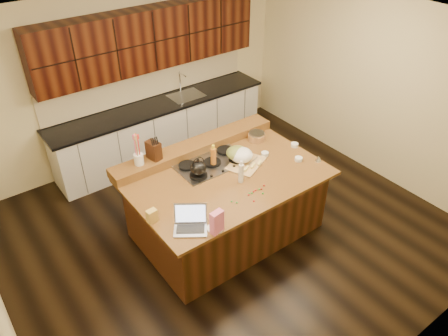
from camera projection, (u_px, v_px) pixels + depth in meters
room at (227, 146)px, 5.16m from camera, size 5.52×5.02×2.72m
island at (226, 204)px, 5.66m from camera, size 2.40×1.60×0.92m
back_ledge at (195, 147)px, 5.83m from camera, size 2.40×0.30×0.12m
cooktop at (212, 163)px, 5.59m from camera, size 0.92×0.52×0.05m
back_counter at (158, 100)px, 6.98m from camera, size 3.70×0.66×2.40m
kettle at (198, 168)px, 5.29m from camera, size 0.24×0.24×0.18m
green_bowl at (237, 153)px, 5.59m from camera, size 0.30×0.30×0.16m
laptop at (191, 222)px, 4.60m from camera, size 0.44×0.43×0.24m
oil_bottle at (213, 158)px, 5.48m from camera, size 0.09×0.09×0.27m
vinegar_bottle at (241, 173)px, 5.22m from camera, size 0.07×0.07×0.25m
wooden_tray at (243, 157)px, 5.57m from camera, size 0.60×0.54×0.20m
ramekin_a at (299, 159)px, 5.66m from camera, size 0.11×0.11×0.04m
ramekin_b at (295, 145)px, 5.94m from camera, size 0.13×0.13×0.04m
ramekin_c at (265, 154)px, 5.76m from camera, size 0.12×0.12×0.04m
strainer_bowl at (257, 137)px, 6.07m from camera, size 0.31×0.31×0.09m
kitchen_timer at (318, 159)px, 5.64m from camera, size 0.09×0.09×0.07m
pink_bag at (217, 222)px, 4.49m from camera, size 0.15×0.10×0.27m
candy_plate at (215, 228)px, 4.61m from camera, size 0.23×0.23×0.01m
package_box at (152, 216)px, 4.66m from camera, size 0.12×0.09×0.15m
utensil_crock at (139, 159)px, 5.35m from camera, size 0.14×0.14×0.14m
knife_block at (154, 150)px, 5.43m from camera, size 0.15×0.21×0.23m
gumdrop_0 at (264, 185)px, 5.21m from camera, size 0.02×0.02×0.02m
gumdrop_1 at (263, 193)px, 5.09m from camera, size 0.02×0.02×0.02m
gumdrop_2 at (249, 195)px, 5.07m from camera, size 0.02×0.02×0.02m
gumdrop_3 at (237, 203)px, 4.95m from camera, size 0.02×0.02×0.02m
gumdrop_4 at (254, 192)px, 5.12m from camera, size 0.02×0.02×0.02m
gumdrop_5 at (252, 193)px, 5.09m from camera, size 0.02×0.02×0.02m
gumdrop_6 at (261, 189)px, 5.16m from camera, size 0.02×0.02×0.02m
gumdrop_7 at (259, 189)px, 5.15m from camera, size 0.02×0.02×0.02m
gumdrop_8 at (256, 190)px, 5.14m from camera, size 0.02×0.02×0.02m
gumdrop_9 at (249, 193)px, 5.09m from camera, size 0.02×0.02×0.02m
gumdrop_10 at (254, 201)px, 4.97m from camera, size 0.02×0.02×0.02m
gumdrop_11 at (232, 201)px, 4.97m from camera, size 0.02×0.02×0.02m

